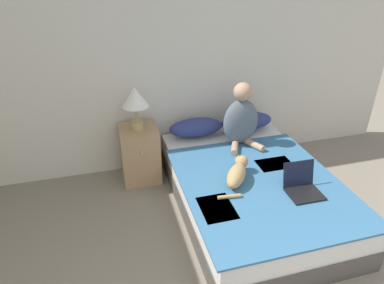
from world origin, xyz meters
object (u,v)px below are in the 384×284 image
(pillow_far, at_px, (247,121))
(nightstand, at_px, (140,154))
(table_lamp, at_px, (135,99))
(cat_tabby, at_px, (237,173))
(bed, at_px, (251,190))
(person_sitting, at_px, (241,119))
(laptop_open, at_px, (302,187))
(pillow_near, at_px, (196,127))

(pillow_far, distance_m, nightstand, 1.30)
(pillow_far, height_order, table_lamp, table_lamp)
(cat_tabby, bearing_deg, table_lamp, 75.43)
(table_lamp, bearing_deg, bed, -40.39)
(cat_tabby, bearing_deg, bed, -28.94)
(nightstand, distance_m, table_lamp, 0.64)
(person_sitting, bearing_deg, laptop_open, -79.30)
(pillow_far, xyz_separation_m, person_sitting, (-0.21, -0.30, 0.19))
(person_sitting, bearing_deg, pillow_far, 54.97)
(person_sitting, height_order, laptop_open, person_sitting)
(laptop_open, bearing_deg, bed, 126.25)
(pillow_near, height_order, cat_tabby, pillow_near)
(pillow_far, height_order, person_sitting, person_sitting)
(laptop_open, bearing_deg, pillow_far, 89.98)
(pillow_near, height_order, table_lamp, table_lamp)
(bed, distance_m, pillow_near, 0.98)
(bed, distance_m, laptop_open, 0.56)
(pillow_far, height_order, cat_tabby, pillow_far)
(pillow_near, bearing_deg, bed, -70.35)
(bed, distance_m, table_lamp, 1.47)
(laptop_open, xyz_separation_m, nightstand, (-1.25, 1.22, -0.17))
(laptop_open, height_order, table_lamp, table_lamp)
(cat_tabby, distance_m, laptop_open, 0.57)
(pillow_far, relative_size, nightstand, 0.98)
(person_sitting, height_order, cat_tabby, person_sitting)
(pillow_near, distance_m, table_lamp, 0.78)
(person_sitting, relative_size, table_lamp, 1.50)
(bed, height_order, cat_tabby, cat_tabby)
(bed, bearing_deg, table_lamp, 139.61)
(bed, relative_size, pillow_near, 3.33)
(pillow_near, xyz_separation_m, person_sitting, (0.41, -0.30, 0.19))
(cat_tabby, relative_size, nightstand, 0.71)
(bed, height_order, table_lamp, table_lamp)
(cat_tabby, bearing_deg, laptop_open, -87.08)
(person_sitting, xyz_separation_m, cat_tabby, (-0.30, -0.66, -0.21))
(bed, xyz_separation_m, table_lamp, (-0.97, 0.82, 0.74))
(nightstand, bearing_deg, pillow_far, 2.08)
(cat_tabby, xyz_separation_m, table_lamp, (-0.77, 0.92, 0.44))
(pillow_near, bearing_deg, cat_tabby, -83.44)
(nightstand, bearing_deg, laptop_open, -44.39)
(bed, xyz_separation_m, pillow_far, (0.31, 0.87, 0.32))
(laptop_open, relative_size, nightstand, 0.47)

